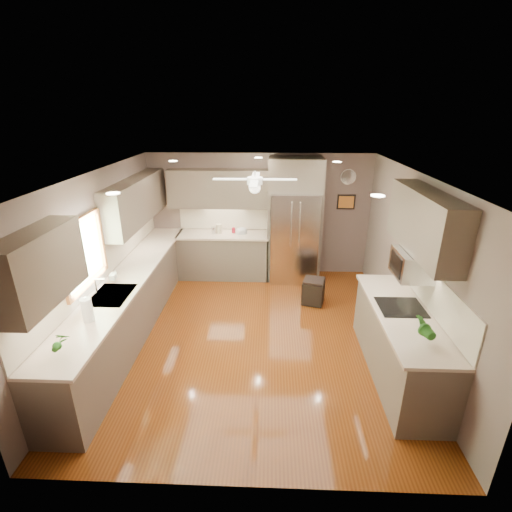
# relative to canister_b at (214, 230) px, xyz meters

# --- Properties ---
(floor) EXTENTS (5.00, 5.00, 0.00)m
(floor) POSITION_rel_canister_b_xyz_m (0.91, -2.18, -1.01)
(floor) COLOR #50220A
(floor) RESTS_ON ground
(ceiling) EXTENTS (5.00, 5.00, 0.00)m
(ceiling) POSITION_rel_canister_b_xyz_m (0.91, -2.18, 1.49)
(ceiling) COLOR white
(ceiling) RESTS_ON ground
(wall_back) EXTENTS (4.50, 0.00, 4.50)m
(wall_back) POSITION_rel_canister_b_xyz_m (0.91, 0.32, 0.24)
(wall_back) COLOR #68564F
(wall_back) RESTS_ON ground
(wall_front) EXTENTS (4.50, 0.00, 4.50)m
(wall_front) POSITION_rel_canister_b_xyz_m (0.91, -4.68, 0.24)
(wall_front) COLOR #68564F
(wall_front) RESTS_ON ground
(wall_left) EXTENTS (0.00, 5.00, 5.00)m
(wall_left) POSITION_rel_canister_b_xyz_m (-1.34, -2.18, 0.24)
(wall_left) COLOR #68564F
(wall_left) RESTS_ON ground
(wall_right) EXTENTS (0.00, 5.00, 5.00)m
(wall_right) POSITION_rel_canister_b_xyz_m (3.16, -2.18, 0.24)
(wall_right) COLOR #68564F
(wall_right) RESTS_ON ground
(canister_b) EXTENTS (0.10, 0.10, 0.14)m
(canister_b) POSITION_rel_canister_b_xyz_m (0.00, 0.00, 0.00)
(canister_b) COLOR silver
(canister_b) RESTS_ON back_run
(canister_c) EXTENTS (0.14, 0.14, 0.19)m
(canister_c) POSITION_rel_canister_b_xyz_m (0.10, 0.05, 0.02)
(canister_c) COLOR #B9AB8A
(canister_c) RESTS_ON back_run
(canister_d) EXTENTS (0.07, 0.07, 0.11)m
(canister_d) POSITION_rel_canister_b_xyz_m (0.40, 0.05, -0.01)
(canister_d) COLOR maroon
(canister_d) RESTS_ON back_run
(soap_bottle) EXTENTS (0.09, 0.09, 0.18)m
(soap_bottle) POSITION_rel_canister_b_xyz_m (-1.14, -2.27, 0.02)
(soap_bottle) COLOR white
(soap_bottle) RESTS_ON left_run
(potted_plant_left) EXTENTS (0.17, 0.13, 0.29)m
(potted_plant_left) POSITION_rel_canister_b_xyz_m (-1.02, -3.99, 0.08)
(potted_plant_left) COLOR #215C1A
(potted_plant_left) RESTS_ON left_run
(potted_plant_right) EXTENTS (0.21, 0.18, 0.34)m
(potted_plant_right) POSITION_rel_canister_b_xyz_m (2.81, -3.61, 0.10)
(potted_plant_right) COLOR #215C1A
(potted_plant_right) RESTS_ON right_run
(bowl) EXTENTS (0.29, 0.29, 0.06)m
(bowl) POSITION_rel_canister_b_xyz_m (0.56, -0.02, -0.04)
(bowl) COLOR #B9AB8A
(bowl) RESTS_ON back_run
(left_run) EXTENTS (0.65, 4.70, 1.45)m
(left_run) POSITION_rel_canister_b_xyz_m (-1.04, -2.03, -0.53)
(left_run) COLOR brown
(left_run) RESTS_ON ground
(back_run) EXTENTS (1.85, 0.65, 1.45)m
(back_run) POSITION_rel_canister_b_xyz_m (0.19, 0.02, -0.53)
(back_run) COLOR brown
(back_run) RESTS_ON ground
(uppers) EXTENTS (4.50, 4.70, 0.95)m
(uppers) POSITION_rel_canister_b_xyz_m (0.17, -1.47, 0.86)
(uppers) COLOR brown
(uppers) RESTS_ON wall_left
(window) EXTENTS (0.05, 1.12, 0.92)m
(window) POSITION_rel_canister_b_xyz_m (-1.31, -2.68, 0.54)
(window) COLOR #BFF2B2
(window) RESTS_ON wall_left
(sink) EXTENTS (0.50, 0.70, 0.32)m
(sink) POSITION_rel_canister_b_xyz_m (-1.02, -2.68, -0.10)
(sink) COLOR silver
(sink) RESTS_ON left_run
(refrigerator) EXTENTS (1.06, 0.75, 2.45)m
(refrigerator) POSITION_rel_canister_b_xyz_m (1.61, -0.03, 0.18)
(refrigerator) COLOR silver
(refrigerator) RESTS_ON ground
(right_run) EXTENTS (0.70, 2.20, 1.45)m
(right_run) POSITION_rel_canister_b_xyz_m (2.84, -2.98, -0.53)
(right_run) COLOR brown
(right_run) RESTS_ON ground
(microwave) EXTENTS (0.43, 0.55, 0.34)m
(microwave) POSITION_rel_canister_b_xyz_m (2.94, -2.73, 0.47)
(microwave) COLOR silver
(microwave) RESTS_ON wall_right
(ceiling_fan) EXTENTS (1.18, 1.18, 0.32)m
(ceiling_fan) POSITION_rel_canister_b_xyz_m (0.91, -1.88, 1.32)
(ceiling_fan) COLOR white
(ceiling_fan) RESTS_ON ceiling
(recessed_lights) EXTENTS (2.84, 3.14, 0.01)m
(recessed_lights) POSITION_rel_canister_b_xyz_m (0.87, -1.78, 1.48)
(recessed_lights) COLOR white
(recessed_lights) RESTS_ON ceiling
(wall_clock) EXTENTS (0.30, 0.03, 0.30)m
(wall_clock) POSITION_rel_canister_b_xyz_m (2.66, 0.30, 1.04)
(wall_clock) COLOR white
(wall_clock) RESTS_ON wall_back
(framed_print) EXTENTS (0.36, 0.03, 0.30)m
(framed_print) POSITION_rel_canister_b_xyz_m (2.66, 0.29, 0.54)
(framed_print) COLOR black
(framed_print) RESTS_ON wall_back
(stool) EXTENTS (0.45, 0.45, 0.46)m
(stool) POSITION_rel_canister_b_xyz_m (1.94, -1.11, -0.77)
(stool) COLOR black
(stool) RESTS_ON ground
(paper_towel) EXTENTS (0.13, 0.13, 0.33)m
(paper_towel) POSITION_rel_canister_b_xyz_m (-1.02, -3.35, 0.07)
(paper_towel) COLOR white
(paper_towel) RESTS_ON left_run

